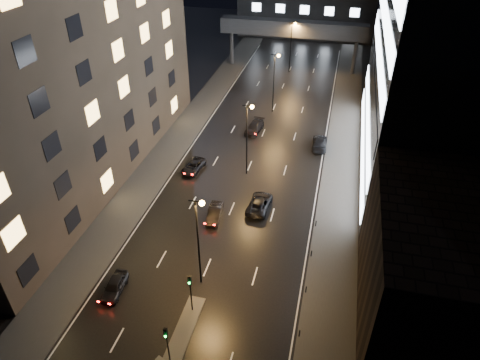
{
  "coord_description": "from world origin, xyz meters",
  "views": [
    {
      "loc": [
        10.63,
        -19.4,
        32.18
      ],
      "look_at": [
        0.9,
        20.55,
        4.0
      ],
      "focal_mm": 32.0,
      "sensor_mm": 36.0,
      "label": 1
    }
  ],
  "objects_px": {
    "car_away_d": "(254,127)",
    "car_toward_a": "(260,203)",
    "car_away_c": "(193,166)",
    "car_toward_b": "(320,143)",
    "car_away_a": "(115,286)",
    "car_away_b": "(215,213)"
  },
  "relations": [
    {
      "from": "car_away_d",
      "to": "car_toward_a",
      "type": "distance_m",
      "value": 19.72
    },
    {
      "from": "car_away_c",
      "to": "car_toward_b",
      "type": "height_order",
      "value": "car_toward_b"
    },
    {
      "from": "car_toward_a",
      "to": "car_toward_b",
      "type": "height_order",
      "value": "car_toward_b"
    },
    {
      "from": "car_away_a",
      "to": "car_toward_b",
      "type": "xyz_separation_m",
      "value": [
        16.66,
        32.6,
        0.08
      ]
    },
    {
      "from": "car_away_c",
      "to": "car_toward_a",
      "type": "bearing_deg",
      "value": -22.93
    },
    {
      "from": "car_away_c",
      "to": "car_away_a",
      "type": "bearing_deg",
      "value": -83.78
    },
    {
      "from": "car_away_a",
      "to": "car_away_c",
      "type": "height_order",
      "value": "car_away_a"
    },
    {
      "from": "car_away_d",
      "to": "car_away_a",
      "type": "bearing_deg",
      "value": -92.98
    },
    {
      "from": "car_away_b",
      "to": "car_away_d",
      "type": "relative_size",
      "value": 0.83
    },
    {
      "from": "car_away_a",
      "to": "car_toward_b",
      "type": "distance_m",
      "value": 36.61
    },
    {
      "from": "car_toward_a",
      "to": "car_toward_b",
      "type": "relative_size",
      "value": 1.0
    },
    {
      "from": "car_toward_b",
      "to": "car_away_b",
      "type": "bearing_deg",
      "value": 60.55
    },
    {
      "from": "car_away_a",
      "to": "car_away_b",
      "type": "xyz_separation_m",
      "value": [
        6.16,
        12.91,
        0.01
      ]
    },
    {
      "from": "car_away_d",
      "to": "car_toward_b",
      "type": "xyz_separation_m",
      "value": [
        10.5,
        -2.53,
        0.02
      ]
    },
    {
      "from": "car_toward_a",
      "to": "car_toward_b",
      "type": "bearing_deg",
      "value": -105.88
    },
    {
      "from": "car_away_a",
      "to": "car_away_c",
      "type": "distance_m",
      "value": 22.09
    },
    {
      "from": "car_away_b",
      "to": "car_toward_b",
      "type": "distance_m",
      "value": 22.31
    },
    {
      "from": "car_away_d",
      "to": "car_toward_a",
      "type": "xyz_separation_m",
      "value": [
        4.73,
        -19.14,
        -0.01
      ]
    },
    {
      "from": "car_toward_b",
      "to": "car_toward_a",
      "type": "bearing_deg",
      "value": 69.48
    },
    {
      "from": "car_away_b",
      "to": "car_away_d",
      "type": "bearing_deg",
      "value": 84.21
    },
    {
      "from": "car_away_d",
      "to": "car_toward_b",
      "type": "height_order",
      "value": "car_toward_b"
    },
    {
      "from": "car_toward_a",
      "to": "car_toward_b",
      "type": "distance_m",
      "value": 17.58
    }
  ]
}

